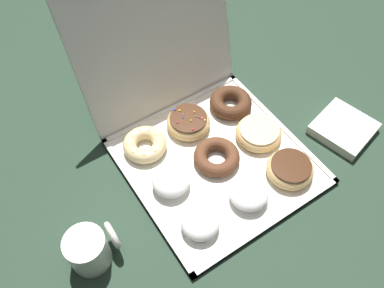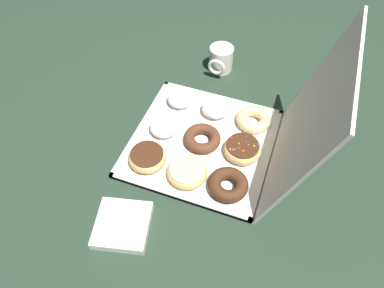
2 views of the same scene
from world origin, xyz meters
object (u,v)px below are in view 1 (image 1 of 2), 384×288
donut_box (216,162)px  powdered_filled_donut_3 (172,182)px  chocolate_cake_ring_donut_4 (216,155)px  glazed_ring_donut_5 (257,132)px  powdered_filled_donut_1 (248,194)px  coffee_mug (89,249)px  napkin_stack (343,128)px  cruller_donut_6 (145,144)px  chocolate_cake_ring_donut_8 (231,103)px  powdered_filled_donut_0 (200,223)px  sprinkle_donut_7 (190,121)px  chocolate_frosted_donut_2 (290,169)px

donut_box → powdered_filled_donut_3: powdered_filled_donut_3 is taller
chocolate_cake_ring_donut_4 → glazed_ring_donut_5: 0.13m
powdered_filled_donut_1 → coffee_mug: coffee_mug is taller
powdered_filled_donut_1 → napkin_stack: 0.33m
glazed_ring_donut_5 → powdered_filled_donut_1: bearing=-135.4°
chocolate_cake_ring_donut_4 → cruller_donut_6: size_ratio=1.03×
cruller_donut_6 → chocolate_cake_ring_donut_8: size_ratio=0.97×
donut_box → powdered_filled_donut_0: (-0.13, -0.12, 0.03)m
powdered_filled_donut_1 → chocolate_cake_ring_donut_4: powdered_filled_donut_1 is taller
donut_box → powdered_filled_donut_3: size_ratio=4.71×
napkin_stack → powdered_filled_donut_1: bearing=-176.0°
glazed_ring_donut_5 → sprinkle_donut_7: (-0.13, 0.12, 0.00)m
powdered_filled_donut_1 → chocolate_frosted_donut_2: powdered_filled_donut_1 is taller
chocolate_cake_ring_donut_4 → cruller_donut_6: (-0.13, 0.12, 0.00)m
powdered_filled_donut_1 → chocolate_cake_ring_donut_4: (0.00, 0.13, -0.01)m
powdered_filled_donut_1 → glazed_ring_donut_5: 0.19m
powdered_filled_donut_1 → powdered_filled_donut_0: bearing=178.9°
chocolate_frosted_donut_2 → glazed_ring_donut_5: 0.13m
coffee_mug → napkin_stack: coffee_mug is taller
chocolate_cake_ring_donut_4 → napkin_stack: bearing=-17.7°
chocolate_frosted_donut_2 → cruller_donut_6: size_ratio=1.02×
sprinkle_donut_7 → napkin_stack: (0.33, -0.23, -0.02)m
cruller_donut_6 → chocolate_cake_ring_donut_8: (0.26, -0.01, -0.00)m
glazed_ring_donut_5 → coffee_mug: 0.49m
glazed_ring_donut_5 → cruller_donut_6: bearing=154.6°
chocolate_cake_ring_donut_8 → chocolate_frosted_donut_2: bearing=-92.0°
powdered_filled_donut_1 → chocolate_cake_ring_donut_8: (0.13, 0.25, -0.00)m
powdered_filled_donut_3 → glazed_ring_donut_5: 0.26m
sprinkle_donut_7 → powdered_filled_donut_3: bearing=-136.0°
coffee_mug → napkin_stack: 0.69m
cruller_donut_6 → donut_box: bearing=-44.8°
chocolate_cake_ring_donut_8 → sprinkle_donut_7: bearing=177.8°
cruller_donut_6 → chocolate_cake_ring_donut_8: bearing=-1.5°
powdered_filled_donut_3 → cruller_donut_6: 0.13m
donut_box → sprinkle_donut_7: bearing=88.2°
chocolate_frosted_donut_2 → chocolate_cake_ring_donut_8: (0.01, 0.25, -0.00)m
chocolate_cake_ring_donut_8 → coffee_mug: (-0.49, -0.17, 0.02)m
powdered_filled_donut_0 → napkin_stack: size_ratio=0.61×
chocolate_cake_ring_donut_8 → powdered_filled_donut_1: bearing=-118.5°
powdered_filled_donut_3 → coffee_mug: size_ratio=0.84×
cruller_donut_6 → sprinkle_donut_7: bearing=-0.7°
glazed_ring_donut_5 → chocolate_cake_ring_donut_8: bearing=89.2°
powdered_filled_donut_3 → chocolate_frosted_donut_2: bearing=-25.7°
donut_box → glazed_ring_donut_5: 0.13m
donut_box → coffee_mug: (-0.36, -0.05, 0.04)m
chocolate_cake_ring_donut_8 → coffee_mug: size_ratio=1.07×
powdered_filled_donut_0 → powdered_filled_donut_1: same height
glazed_ring_donut_5 → napkin_stack: size_ratio=0.85×
powdered_filled_donut_0 → cruller_donut_6: (0.00, 0.25, -0.00)m
powdered_filled_donut_1 → sprinkle_donut_7: bearing=88.7°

